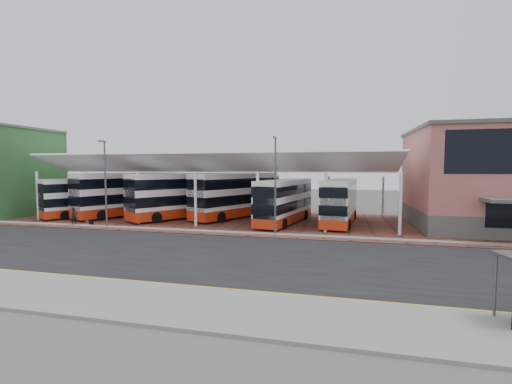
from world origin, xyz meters
The scene contains 19 objects.
ground centered at (0.00, 0.00, 0.00)m, with size 140.00×140.00×0.00m, color #4B4E48.
road centered at (0.00, -1.00, 0.01)m, with size 120.00×14.00×0.02m, color black.
forecourt centered at (2.00, 13.00, 0.03)m, with size 72.00×16.00×0.06m, color brown.
sidewalk centered at (0.00, -9.00, 0.07)m, with size 120.00×4.00×0.14m, color slate.
north_kerb centered at (0.00, 6.20, 0.07)m, with size 120.00×0.80×0.14m, color slate.
yellow_line_near centered at (0.00, -7.00, 0.03)m, with size 120.00×0.12×0.01m, color #EABF00.
yellow_line_far centered at (0.00, -6.70, 0.03)m, with size 120.00×0.12×0.01m, color #EABF00.
canopy centered at (-6.00, 13.94, 5.80)m, with size 37.00×11.63×7.07m.
shop_green centered at (-30.00, 10.97, 5.12)m, with size 6.40×10.20×10.22m.
lamp_west centered at (-14.00, 6.27, 4.36)m, with size 0.16×0.90×8.07m.
lamp_east centered at (2.00, 6.27, 4.36)m, with size 0.16×0.90×8.07m.
bus_0 centered at (-20.59, 12.53, 2.20)m, with size 7.23×10.31×4.32m.
bus_1 centered at (-16.70, 13.66, 2.51)m, with size 7.64×11.99×4.93m.
bus_2 centered at (-9.72, 13.32, 2.50)m, with size 8.73×11.55×4.92m.
bus_3 centered at (-3.99, 15.22, 2.51)m, with size 7.71×11.96×4.93m.
bus_4 centered at (1.85, 12.48, 2.21)m, with size 4.48×10.78×4.33m.
bus_5 centered at (7.24, 13.45, 2.22)m, with size 3.67×10.75×4.34m.
pedestrian centered at (-17.57, 6.30, 0.91)m, with size 0.62×0.41×1.70m, color black.
suitcase centered at (-16.11, 6.83, 0.33)m, with size 0.31×0.22×0.53m, color black.
Camera 1 is at (6.94, -21.30, 5.55)m, focal length 24.00 mm.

